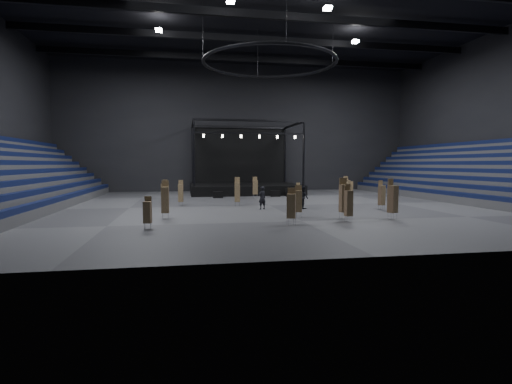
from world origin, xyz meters
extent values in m
plane|color=#48484A|center=(0.00, 0.00, 0.00)|extent=(50.00, 50.00, 0.00)
cube|color=black|center=(0.00, 0.00, 18.00)|extent=(50.00, 42.00, 0.20)
cube|color=black|center=(0.00, 21.00, 9.00)|extent=(50.00, 0.20, 18.00)
cube|color=black|center=(0.00, -21.00, 9.00)|extent=(50.00, 0.20, 18.00)
cube|color=black|center=(25.00, 0.00, 9.00)|extent=(0.20, 42.00, 18.00)
cube|color=#49494C|center=(-21.40, 0.00, 0.38)|extent=(7.20, 40.00, 0.75)
cube|color=#0D193A|center=(-18.12, 0.00, 0.95)|extent=(0.59, 40.00, 0.40)
cube|color=#49494C|center=(-21.85, 0.00, 0.75)|extent=(6.30, 40.00, 1.50)
cube|color=#0D193A|center=(-19.02, 0.00, 1.70)|extent=(0.59, 40.00, 0.40)
cube|color=#49494C|center=(-22.30, 0.00, 1.12)|extent=(5.40, 40.00, 2.25)
cube|color=#0D193A|center=(-19.91, 0.00, 2.45)|extent=(0.59, 40.00, 0.40)
cube|color=#49494C|center=(-22.75, 0.00, 1.50)|extent=(4.50, 40.00, 3.00)
cube|color=#0D193A|center=(-20.82, 0.00, 3.20)|extent=(0.59, 40.00, 0.40)
cube|color=#0D193A|center=(-21.71, 0.00, 3.95)|extent=(0.59, 40.00, 0.40)
cube|color=#0D193A|center=(-22.61, 0.00, 4.70)|extent=(0.59, 40.00, 0.40)
cube|color=#49494C|center=(21.40, 0.00, 0.38)|extent=(7.20, 40.00, 0.75)
cube|color=#0D193A|center=(18.12, 0.00, 0.95)|extent=(0.59, 40.00, 0.40)
cube|color=#49494C|center=(21.85, 0.00, 0.75)|extent=(6.30, 40.00, 1.50)
cube|color=#0D193A|center=(19.02, 0.00, 1.70)|extent=(0.59, 40.00, 0.40)
cube|color=#49494C|center=(22.30, 0.00, 1.12)|extent=(5.40, 40.00, 2.25)
cube|color=#0D193A|center=(19.91, 0.00, 2.45)|extent=(0.59, 40.00, 0.40)
cube|color=#49494C|center=(22.75, 0.00, 1.50)|extent=(4.50, 40.00, 3.00)
cube|color=#0D193A|center=(20.82, 0.00, 3.20)|extent=(0.59, 40.00, 0.40)
cube|color=#49494C|center=(23.20, 0.00, 1.88)|extent=(3.60, 40.00, 3.75)
cube|color=#0D193A|center=(21.71, 0.00, 3.95)|extent=(0.59, 40.00, 0.40)
cube|color=#49494C|center=(23.65, 0.00, 2.25)|extent=(2.70, 40.00, 4.50)
cube|color=#0D193A|center=(22.61, 0.00, 4.70)|extent=(0.59, 40.00, 0.40)
cube|color=#49494C|center=(24.10, 0.00, 2.62)|extent=(1.80, 40.00, 5.25)
cube|color=#0D193A|center=(23.52, 0.00, 5.45)|extent=(0.59, 40.00, 0.40)
cube|color=#49494C|center=(24.55, 0.00, 3.00)|extent=(0.90, 40.00, 6.00)
cube|color=#0D193A|center=(24.41, 0.00, 6.20)|extent=(0.59, 40.00, 0.40)
cube|color=black|center=(0.00, 15.50, 0.60)|extent=(14.00, 10.00, 1.20)
cube|color=black|center=(0.00, 20.30, 5.20)|extent=(13.30, 0.30, 8.00)
cylinder|color=black|center=(-6.60, 10.90, 5.10)|extent=(0.24, 0.24, 7.80)
cylinder|color=black|center=(-6.60, 20.10, 5.10)|extent=(0.24, 0.24, 7.80)
cylinder|color=black|center=(6.60, 10.90, 5.10)|extent=(0.24, 0.24, 7.80)
cylinder|color=black|center=(6.60, 20.10, 5.10)|extent=(0.24, 0.24, 7.80)
cube|color=black|center=(0.00, 10.90, 9.00)|extent=(13.40, 0.25, 0.25)
cube|color=black|center=(0.00, 20.10, 9.00)|extent=(13.40, 0.25, 0.25)
cube|color=black|center=(0.00, 10.90, 7.50)|extent=(13.40, 0.20, 0.20)
cylinder|color=white|center=(-5.50, 10.90, 7.10)|extent=(0.24, 0.24, 0.35)
cylinder|color=white|center=(-3.30, 10.90, 7.10)|extent=(0.24, 0.24, 0.35)
cylinder|color=white|center=(-1.10, 10.90, 7.10)|extent=(0.24, 0.24, 0.35)
cylinder|color=white|center=(1.10, 10.90, 7.10)|extent=(0.24, 0.24, 0.35)
cylinder|color=white|center=(3.30, 10.90, 7.10)|extent=(0.24, 0.24, 0.35)
cylinder|color=white|center=(5.50, 10.90, 7.10)|extent=(0.24, 0.24, 0.35)
torus|color=black|center=(0.00, 0.00, 13.00)|extent=(12.30, 12.30, 0.30)
cylinder|color=black|center=(6.00, 0.00, 15.50)|extent=(0.04, 0.04, 5.00)
cylinder|color=black|center=(0.00, 6.00, 15.50)|extent=(0.04, 0.04, 5.00)
cylinder|color=black|center=(-6.00, 0.00, 15.50)|extent=(0.04, 0.04, 5.00)
cylinder|color=black|center=(0.00, -6.00, 15.50)|extent=(0.04, 0.04, 5.00)
cube|color=black|center=(0.00, 0.00, 17.20)|extent=(49.00, 0.35, 0.70)
cube|color=black|center=(0.00, 7.00, 17.20)|extent=(49.00, 0.35, 0.70)
cube|color=black|center=(0.00, 15.00, 17.20)|extent=(49.00, 0.35, 0.70)
cube|color=white|center=(-10.00, 4.00, 16.60)|extent=(0.60, 0.60, 0.25)
cube|color=white|center=(10.00, 4.00, 16.60)|extent=(0.60, 0.60, 0.25)
cube|color=white|center=(-4.00, -4.00, 16.60)|extent=(0.60, 0.60, 0.25)
cube|color=white|center=(4.00, -4.00, 16.60)|extent=(0.60, 0.60, 0.25)
cube|color=black|center=(-4.03, 9.01, 0.37)|extent=(1.11, 0.56, 0.74)
cube|color=black|center=(2.77, 9.50, 0.37)|extent=(1.16, 0.66, 0.74)
cube|color=black|center=(4.75, 9.68, 0.45)|extent=(1.47, 0.94, 0.90)
cylinder|color=silver|center=(-10.08, -12.17, 0.18)|extent=(0.03, 0.03, 0.36)
cylinder|color=silver|center=(-10.08, -11.83, 0.18)|extent=(0.03, 0.03, 0.36)
cylinder|color=silver|center=(-9.74, -12.17, 0.18)|extent=(0.03, 0.03, 0.36)
cylinder|color=silver|center=(-9.74, -11.83, 0.18)|extent=(0.03, 0.03, 0.36)
cube|color=#978253|center=(-9.91, -12.00, 0.99)|extent=(0.50, 0.50, 1.27)
cube|color=#978253|center=(-9.88, -11.83, 1.58)|extent=(0.41, 0.13, 0.70)
cylinder|color=silver|center=(6.31, -10.78, 0.22)|extent=(0.03, 0.03, 0.45)
cylinder|color=silver|center=(6.31, -10.35, 0.22)|extent=(0.03, 0.03, 0.45)
cylinder|color=silver|center=(6.74, -10.78, 0.22)|extent=(0.03, 0.03, 0.45)
cylinder|color=silver|center=(6.74, -10.35, 0.22)|extent=(0.03, 0.03, 0.45)
cube|color=#978253|center=(6.53, -10.57, 1.39)|extent=(0.70, 0.70, 1.90)
cube|color=#978253|center=(6.44, -10.36, 2.29)|extent=(0.50, 0.26, 1.04)
cylinder|color=silver|center=(-9.89, 3.42, 0.21)|extent=(0.03, 0.03, 0.41)
cylinder|color=silver|center=(-9.89, 3.81, 0.21)|extent=(0.03, 0.03, 0.41)
cylinder|color=silver|center=(-9.50, 3.42, 0.21)|extent=(0.03, 0.03, 0.41)
cylinder|color=silver|center=(-9.50, 3.81, 0.21)|extent=(0.03, 0.03, 0.41)
cube|color=#978253|center=(-9.70, 3.62, 1.18)|extent=(0.64, 0.64, 1.55)
cube|color=#978253|center=(-9.62, 3.81, 1.91)|extent=(0.46, 0.24, 0.85)
cylinder|color=silver|center=(8.46, -5.15, 0.19)|extent=(0.03, 0.03, 0.37)
cylinder|color=silver|center=(8.46, -4.80, 0.19)|extent=(0.03, 0.03, 0.37)
cylinder|color=silver|center=(8.81, -5.15, 0.19)|extent=(0.03, 0.03, 0.37)
cylinder|color=silver|center=(8.81, -4.80, 0.19)|extent=(0.03, 0.03, 0.37)
cube|color=#978253|center=(8.63, -4.97, 1.21)|extent=(0.53, 0.53, 1.68)
cube|color=#978253|center=(8.59, -4.79, 2.00)|extent=(0.43, 0.15, 0.92)
cylinder|color=silver|center=(3.05, -9.98, 0.23)|extent=(0.03, 0.03, 0.46)
cylinder|color=silver|center=(3.05, -9.54, 0.23)|extent=(0.03, 0.03, 0.46)
cylinder|color=silver|center=(3.48, -9.98, 0.23)|extent=(0.03, 0.03, 0.46)
cylinder|color=silver|center=(3.48, -9.54, 0.23)|extent=(0.03, 0.03, 0.46)
cube|color=#978253|center=(3.27, -9.76, 1.42)|extent=(0.57, 0.57, 1.93)
cube|color=#978253|center=(3.26, -9.53, 2.34)|extent=(0.53, 0.08, 1.06)
cylinder|color=silver|center=(-1.37, -12.21, 0.22)|extent=(0.03, 0.03, 0.44)
cylinder|color=silver|center=(-1.37, -11.79, 0.22)|extent=(0.03, 0.03, 0.44)
cylinder|color=silver|center=(-0.95, -12.21, 0.22)|extent=(0.03, 0.03, 0.44)
cylinder|color=silver|center=(-0.95, -11.79, 0.22)|extent=(0.03, 0.03, 0.44)
cube|color=#978253|center=(-1.16, -12.00, 1.20)|extent=(0.68, 0.68, 1.52)
cube|color=#978253|center=(-1.08, -11.79, 1.92)|extent=(0.50, 0.24, 0.84)
cylinder|color=silver|center=(2.81, -11.39, 0.19)|extent=(0.03, 0.03, 0.37)
cylinder|color=silver|center=(2.81, -11.03, 0.19)|extent=(0.03, 0.03, 0.37)
cylinder|color=silver|center=(3.17, -11.39, 0.19)|extent=(0.03, 0.03, 0.37)
cylinder|color=silver|center=(3.17, -11.03, 0.19)|extent=(0.03, 0.03, 0.37)
cube|color=#978253|center=(2.99, -11.21, 1.23)|extent=(0.49, 0.49, 1.71)
cube|color=#978253|center=(2.97, -11.02, 2.03)|extent=(0.43, 0.10, 0.94)
cylinder|color=silver|center=(8.05, 0.24, 0.17)|extent=(0.03, 0.03, 0.35)
cylinder|color=silver|center=(8.05, 0.57, 0.17)|extent=(0.03, 0.03, 0.35)
cylinder|color=silver|center=(8.38, 0.24, 0.17)|extent=(0.03, 0.03, 0.35)
cylinder|color=silver|center=(8.38, 0.57, 0.17)|extent=(0.03, 0.03, 0.35)
cube|color=#978253|center=(8.22, 0.40, 1.07)|extent=(0.55, 0.55, 1.45)
cube|color=#978253|center=(8.29, 0.56, 1.75)|extent=(0.39, 0.21, 0.80)
cylinder|color=silver|center=(8.55, 2.49, 0.22)|extent=(0.03, 0.03, 0.44)
cylinder|color=silver|center=(8.55, 2.90, 0.22)|extent=(0.03, 0.03, 0.44)
cylinder|color=silver|center=(8.96, 2.49, 0.22)|extent=(0.03, 0.03, 0.44)
cylinder|color=silver|center=(8.96, 2.90, 0.22)|extent=(0.03, 0.03, 0.44)
cube|color=#978253|center=(8.76, 2.70, 1.30)|extent=(0.61, 0.61, 1.73)
cube|color=#978253|center=(8.72, 2.91, 2.12)|extent=(0.50, 0.16, 0.95)
cylinder|color=silver|center=(0.05, -8.95, 0.21)|extent=(0.03, 0.03, 0.42)
cylinder|color=silver|center=(0.05, -8.56, 0.21)|extent=(0.03, 0.03, 0.42)
cylinder|color=silver|center=(0.44, -8.95, 0.21)|extent=(0.03, 0.03, 0.42)
cylinder|color=silver|center=(0.44, -8.56, 0.21)|extent=(0.03, 0.03, 0.42)
cube|color=#978253|center=(0.24, -8.75, 1.18)|extent=(0.61, 0.61, 1.53)
cube|color=#978253|center=(0.30, -8.55, 1.90)|extent=(0.48, 0.18, 0.84)
cylinder|color=silver|center=(-3.21, -0.34, 0.20)|extent=(0.03, 0.03, 0.40)
cylinder|color=silver|center=(-3.21, 0.04, 0.20)|extent=(0.03, 0.03, 0.40)
cylinder|color=silver|center=(-2.83, -0.34, 0.20)|extent=(0.03, 0.03, 0.40)
cylinder|color=silver|center=(-2.83, 0.04, 0.20)|extent=(0.03, 0.03, 0.40)
cube|color=#978253|center=(-3.02, -0.15, 1.30)|extent=(0.55, 0.55, 1.80)
cube|color=#978253|center=(-2.99, 0.04, 2.15)|extent=(0.46, 0.13, 0.99)
cylinder|color=silver|center=(-9.29, -7.85, 0.21)|extent=(0.03, 0.03, 0.41)
cylinder|color=silver|center=(-9.29, -7.45, 0.21)|extent=(0.03, 0.03, 0.41)
cylinder|color=silver|center=(-8.89, -7.85, 0.21)|extent=(0.03, 0.03, 0.41)
cylinder|color=silver|center=(-8.89, -7.45, 0.21)|extent=(0.03, 0.03, 0.41)
cube|color=#978253|center=(-9.09, -7.65, 1.33)|extent=(0.53, 0.53, 1.82)
cube|color=#978253|center=(-9.07, -7.45, 2.19)|extent=(0.48, 0.10, 1.00)
cylinder|color=silver|center=(3.67, 3.25, 0.18)|extent=(0.03, 0.03, 0.36)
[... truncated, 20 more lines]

